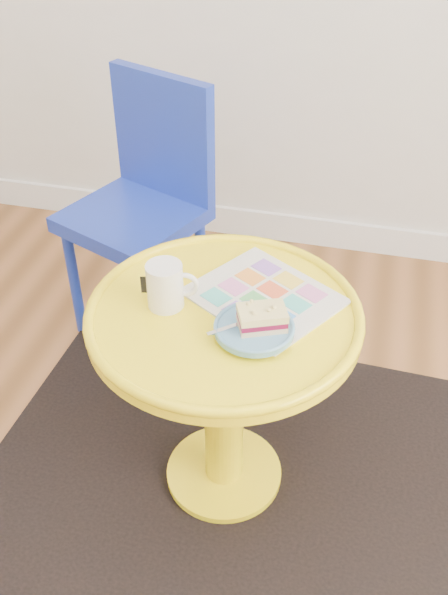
% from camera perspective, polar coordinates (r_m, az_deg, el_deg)
% --- Properties ---
extents(rug, '(1.35, 1.16, 0.01)m').
position_cam_1_polar(rug, '(1.89, -0.00, -15.01)').
color(rug, black).
rests_on(rug, ground).
extents(side_table, '(0.61, 0.61, 0.58)m').
position_cam_1_polar(side_table, '(1.58, 0.00, -5.86)').
color(side_table, yellow).
rests_on(side_table, ground).
extents(chair, '(0.49, 0.49, 0.84)m').
position_cam_1_polar(chair, '(2.13, -6.78, 8.77)').
color(chair, '#1B33B1').
rests_on(chair, ground).
extents(newspaper, '(0.40, 0.38, 0.01)m').
position_cam_1_polar(newspaper, '(1.51, 3.46, 0.11)').
color(newspaper, silver).
rests_on(newspaper, side_table).
extents(mug, '(0.12, 0.08, 0.11)m').
position_cam_1_polar(mug, '(1.46, -5.01, 1.13)').
color(mug, white).
rests_on(mug, side_table).
extents(plate, '(0.17, 0.17, 0.02)m').
position_cam_1_polar(plate, '(1.40, 2.61, -2.71)').
color(plate, '#558DB4').
rests_on(plate, newspaper).
extents(cake_slice, '(0.12, 0.10, 0.04)m').
position_cam_1_polar(cake_slice, '(1.38, 3.29, -1.76)').
color(cake_slice, '#D3BC8C').
rests_on(cake_slice, plate).
extents(fork, '(0.12, 0.11, 0.00)m').
position_cam_1_polar(fork, '(1.40, 1.42, -2.28)').
color(fork, silver).
rests_on(fork, plate).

